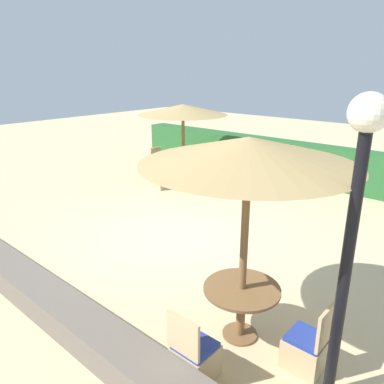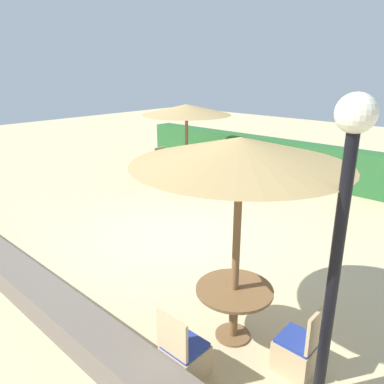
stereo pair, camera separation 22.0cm
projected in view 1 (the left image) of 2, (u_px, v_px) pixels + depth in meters
name	position (u px, v px, depth m)	size (l,w,h in m)	color
ground_plane	(174.00, 238.00, 8.10)	(40.00, 40.00, 0.00)	#D1BA8C
hedge_row	(298.00, 162.00, 12.07)	(13.00, 0.70, 1.23)	#28602D
stone_border	(36.00, 291.00, 5.82)	(10.00, 0.56, 0.40)	#6B6056
lamp_post	(356.00, 198.00, 3.48)	(0.36, 0.36, 3.32)	black
parasol_back_left	(183.00, 110.00, 11.52)	(2.77, 2.77, 2.44)	brown
round_table_back_left	(183.00, 162.00, 12.05)	(1.12, 1.12, 0.75)	brown
patio_chair_back_left_west	(160.00, 167.00, 12.79)	(0.46, 0.46, 0.93)	tan
patio_chair_back_left_east	(208.00, 178.00, 11.55)	(0.46, 0.46, 0.93)	tan
patio_chair_back_left_south	(160.00, 180.00, 11.40)	(0.46, 0.46, 0.93)	tan
parasol_front_right	(249.00, 152.00, 4.35)	(2.60, 2.60, 2.75)	brown
round_table_front_right	(241.00, 299.00, 4.99)	(1.02, 1.02, 0.75)	brown
patio_chair_front_right_east	(307.00, 349.00, 4.54)	(0.46, 0.46, 0.93)	tan
patio_chair_front_right_south	(194.00, 358.00, 4.41)	(0.46, 0.46, 0.93)	tan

